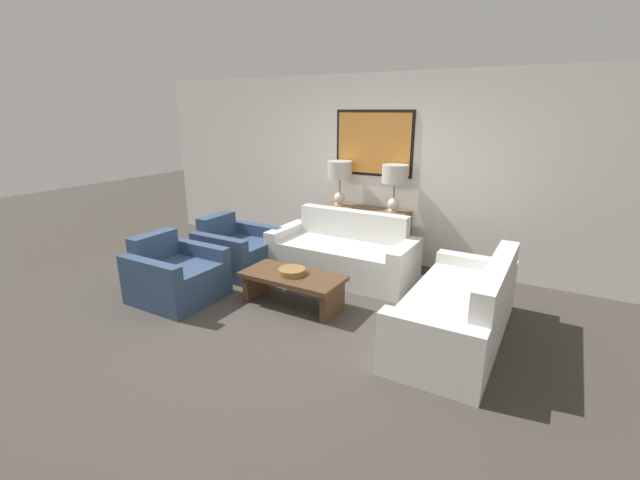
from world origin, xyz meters
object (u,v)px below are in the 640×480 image
(table_lamp_left, at_px, (340,174))
(couch_by_side, at_px, (460,312))
(armchair_near_back_wall, at_px, (236,251))
(coffee_table, at_px, (293,282))
(table_lamp_right, at_px, (395,178))
(armchair_near_camera, at_px, (176,276))
(console_table, at_px, (365,235))
(couch_by_back_wall, at_px, (343,255))
(decorative_bowl, at_px, (292,271))

(table_lamp_left, relative_size, couch_by_side, 0.34)
(table_lamp_left, xyz_separation_m, armchair_near_back_wall, (-0.95, -1.26, -0.99))
(coffee_table, bearing_deg, armchair_near_back_wall, 157.55)
(table_lamp_right, height_order, couch_by_side, table_lamp_right)
(couch_by_side, xyz_separation_m, armchair_near_camera, (-3.12, -0.71, -0.02))
(console_table, distance_m, coffee_table, 1.80)
(coffee_table, bearing_deg, armchair_near_camera, -157.55)
(armchair_near_camera, bearing_deg, couch_by_side, 12.80)
(table_lamp_right, relative_size, armchair_near_back_wall, 0.72)
(table_lamp_right, bearing_deg, armchair_near_camera, -127.60)
(couch_by_back_wall, relative_size, armchair_near_back_wall, 2.14)
(console_table, bearing_deg, armchair_near_camera, -120.50)
(table_lamp_left, bearing_deg, couch_by_back_wall, -58.66)
(table_lamp_right, relative_size, decorative_bowl, 2.09)
(decorative_bowl, xyz_separation_m, armchair_near_camera, (-1.29, -0.54, -0.13))
(coffee_table, relative_size, decorative_bowl, 3.77)
(couch_by_side, distance_m, coffee_table, 1.83)
(couch_by_side, relative_size, armchair_near_camera, 2.14)
(table_lamp_left, xyz_separation_m, couch_by_side, (2.17, -1.62, -0.97))
(armchair_near_back_wall, relative_size, armchair_near_camera, 1.00)
(table_lamp_left, xyz_separation_m, armchair_near_camera, (-0.95, -2.33, -0.99))
(couch_by_side, bearing_deg, table_lamp_left, 143.18)
(console_table, height_order, decorative_bowl, console_table)
(table_lamp_left, bearing_deg, armchair_near_camera, -112.18)
(couch_by_back_wall, xyz_separation_m, armchair_near_camera, (-1.37, -1.64, -0.02))
(couch_by_side, height_order, decorative_bowl, couch_by_side)
(table_lamp_right, distance_m, armchair_near_camera, 3.11)
(table_lamp_left, relative_size, coffee_table, 0.56)
(console_table, xyz_separation_m, table_lamp_right, (0.42, -0.00, 0.86))
(console_table, xyz_separation_m, couch_by_side, (1.75, -1.62, -0.11))
(table_lamp_right, height_order, couch_by_back_wall, table_lamp_right)
(table_lamp_right, bearing_deg, coffee_table, -105.48)
(console_table, bearing_deg, couch_by_side, -42.92)
(table_lamp_left, xyz_separation_m, table_lamp_right, (0.85, 0.00, 0.00))
(table_lamp_right, relative_size, couch_by_side, 0.34)
(console_table, height_order, armchair_near_camera, console_table)
(coffee_table, distance_m, armchair_near_back_wall, 1.41)
(decorative_bowl, bearing_deg, coffee_table, -27.56)
(table_lamp_left, height_order, couch_by_side, table_lamp_left)
(table_lamp_right, xyz_separation_m, couch_by_side, (1.32, -1.62, -0.97))
(coffee_table, xyz_separation_m, decorative_bowl, (-0.01, 0.01, 0.13))
(couch_by_back_wall, height_order, armchair_near_back_wall, couch_by_back_wall)
(table_lamp_left, relative_size, armchair_near_back_wall, 0.72)
(table_lamp_left, relative_size, couch_by_back_wall, 0.34)
(console_table, height_order, table_lamp_left, table_lamp_left)
(table_lamp_right, distance_m, decorative_bowl, 2.05)
(decorative_bowl, bearing_deg, armchair_near_back_wall, 157.60)
(coffee_table, xyz_separation_m, armchair_near_back_wall, (-1.30, 0.54, -0.00))
(table_lamp_right, bearing_deg, armchair_near_back_wall, -144.98)
(coffee_table, distance_m, armchair_near_camera, 1.41)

